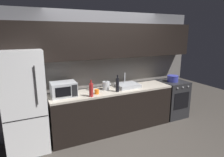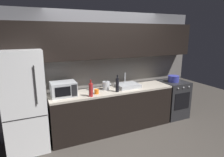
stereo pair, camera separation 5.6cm
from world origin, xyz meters
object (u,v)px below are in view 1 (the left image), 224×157
cooking_pot (173,78)px  microwave (64,89)px  mug_orange (97,92)px  wine_bottle_red (91,90)px  kettle (106,86)px  oven_range (172,99)px  mug_blue (91,88)px  refrigerator (25,102)px  wine_bottle_dark (117,85)px

cooking_pot → microwave: bearing=179.6°
cooking_pot → mug_orange: bearing=-176.6°
wine_bottle_red → mug_orange: size_ratio=3.46×
kettle → wine_bottle_red: 0.53m
oven_range → kettle: kettle is taller
mug_blue → cooking_pot: bearing=-4.6°
refrigerator → kettle: size_ratio=9.13×
cooking_pot → mug_blue: bearing=175.4°
mug_blue → cooking_pot: size_ratio=0.38×
oven_range → microwave: size_ratio=1.96×
oven_range → mug_orange: 2.13m
cooking_pot → refrigerator: bearing=-180.0°
wine_bottle_dark → mug_orange: size_ratio=3.75×
oven_range → cooking_pot: size_ratio=3.43×
microwave → kettle: bearing=3.4°
refrigerator → wine_bottle_red: (1.14, -0.22, 0.13)m
wine_bottle_dark → mug_orange: wine_bottle_dark is taller
mug_orange → wine_bottle_red: bearing=-145.8°
refrigerator → mug_blue: 1.29m
oven_range → wine_bottle_red: bearing=-174.3°
mug_orange → cooking_pot: bearing=3.4°
kettle → wine_bottle_dark: size_ratio=0.57×
oven_range → kettle: size_ratio=4.57×
wine_bottle_red → microwave: bearing=152.2°
refrigerator → mug_orange: size_ratio=19.59×
oven_range → microwave: 2.74m
wine_bottle_dark → wine_bottle_red: 0.58m
microwave → wine_bottle_red: bearing=-27.8°
mug_orange → oven_range: bearing=3.3°
mug_blue → cooking_pot: (2.04, -0.17, 0.02)m
mug_blue → mug_orange: bearing=-87.6°
oven_range → mug_orange: bearing=-176.7°
kettle → mug_orange: size_ratio=2.15×
mug_blue → wine_bottle_dark: bearing=-36.6°
wine_bottle_red → mug_blue: 0.42m
microwave → wine_bottle_dark: (1.04, -0.18, 0.01)m
refrigerator → wine_bottle_red: refrigerator is taller
kettle → mug_blue: kettle is taller
microwave → wine_bottle_red: 0.52m
wine_bottle_dark → mug_blue: 0.56m
oven_range → mug_blue: size_ratio=8.92×
microwave → cooking_pot: microwave is taller
mug_orange → mug_blue: (-0.01, 0.29, 0.00)m
kettle → mug_blue: 0.31m
wine_bottle_dark → cooking_pot: bearing=5.8°
microwave → wine_bottle_dark: wine_bottle_dark is taller
microwave → mug_orange: bearing=-13.1°
microwave → kettle: microwave is taller
oven_range → mug_blue: 2.15m
mug_blue → wine_bottle_red: bearing=-109.3°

